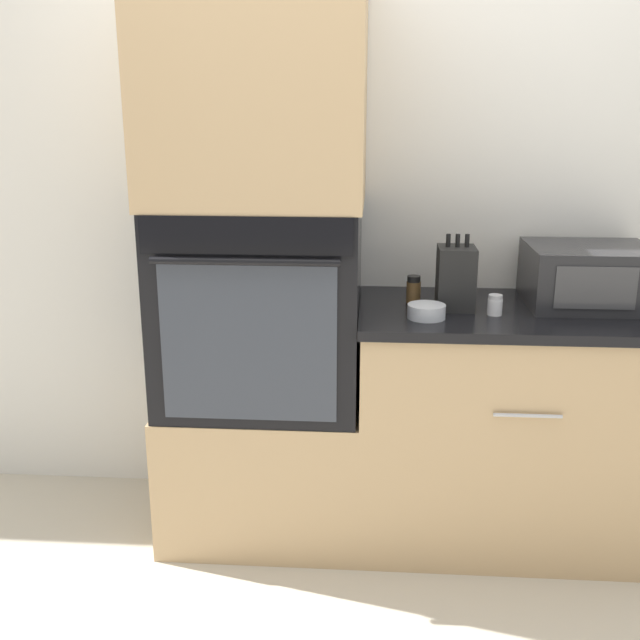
# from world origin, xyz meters

# --- Properties ---
(ground_plane) EXTENTS (12.00, 12.00, 0.00)m
(ground_plane) POSITION_xyz_m (0.00, 0.00, 0.00)
(ground_plane) COLOR beige
(wall_back) EXTENTS (8.00, 0.05, 2.50)m
(wall_back) POSITION_xyz_m (0.00, 0.63, 1.25)
(wall_back) COLOR silver
(wall_back) RESTS_ON ground_plane
(oven_cabinet_base) EXTENTS (0.73, 0.60, 0.53)m
(oven_cabinet_base) POSITION_xyz_m (-0.36, 0.30, 0.26)
(oven_cabinet_base) COLOR tan
(oven_cabinet_base) RESTS_ON ground_plane
(wall_oven) EXTENTS (0.70, 0.64, 0.72)m
(wall_oven) POSITION_xyz_m (-0.36, 0.30, 0.89)
(wall_oven) COLOR black
(wall_oven) RESTS_ON oven_cabinet_base
(oven_cabinet_upper) EXTENTS (0.73, 0.60, 0.78)m
(oven_cabinet_upper) POSITION_xyz_m (-0.36, 0.30, 1.64)
(oven_cabinet_upper) COLOR tan
(oven_cabinet_upper) RESTS_ON wall_oven
(counter_unit) EXTENTS (1.11, 0.63, 0.89)m
(counter_unit) POSITION_xyz_m (0.54, 0.30, 0.44)
(counter_unit) COLOR tan
(counter_unit) RESTS_ON ground_plane
(microwave) EXTENTS (0.43, 0.38, 0.21)m
(microwave) POSITION_xyz_m (0.80, 0.38, 0.99)
(microwave) COLOR #232326
(microwave) RESTS_ON counter_unit
(knife_block) EXTENTS (0.13, 0.15, 0.26)m
(knife_block) POSITION_xyz_m (0.33, 0.29, 1.00)
(knife_block) COLOR black
(knife_block) RESTS_ON counter_unit
(bowl) EXTENTS (0.13, 0.13, 0.05)m
(bowl) POSITION_xyz_m (0.22, 0.16, 0.91)
(bowl) COLOR silver
(bowl) RESTS_ON counter_unit
(condiment_jar_near) EXTENTS (0.04, 0.04, 0.11)m
(condiment_jar_near) POSITION_xyz_m (0.41, 0.52, 0.94)
(condiment_jar_near) COLOR brown
(condiment_jar_near) RESTS_ON counter_unit
(condiment_jar_mid) EXTENTS (0.05, 0.05, 0.10)m
(condiment_jar_mid) POSITION_xyz_m (0.18, 0.36, 0.93)
(condiment_jar_mid) COLOR brown
(condiment_jar_mid) RESTS_ON counter_unit
(condiment_jar_far) EXTENTS (0.05, 0.05, 0.07)m
(condiment_jar_far) POSITION_xyz_m (0.45, 0.22, 0.92)
(condiment_jar_far) COLOR silver
(condiment_jar_far) RESTS_ON counter_unit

